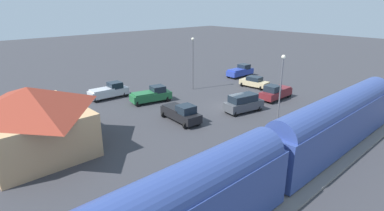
{
  "coord_description": "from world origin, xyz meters",
  "views": [
    {
      "loc": [
        -23.93,
        28.75,
        12.83
      ],
      "look_at": [
        1.69,
        5.02,
        1.0
      ],
      "focal_mm": 28.75,
      "sensor_mm": 36.0,
      "label": 1
    }
  ],
  "objects_px": {
    "pickup_silver": "(109,91)",
    "pickup_maroon": "(276,92)",
    "station_building": "(32,119)",
    "pickup_green": "(152,95)",
    "pedestrian_on_platform": "(312,116)",
    "pedestrian_waiting_far": "(297,120)",
    "light_pole_near_platform": "(281,82)",
    "sedan_tan": "(254,82)",
    "pickup_blue": "(241,71)",
    "light_pole_lot_center": "(193,57)",
    "suv_charcoal": "(243,103)",
    "pickup_black": "(181,113)"
  },
  "relations": [
    {
      "from": "station_building",
      "to": "sedan_tan",
      "type": "xyz_separation_m",
      "value": [
        -0.21,
        -32.25,
        -2.24
      ]
    },
    {
      "from": "light_pole_near_platform",
      "to": "light_pole_lot_center",
      "type": "bearing_deg",
      "value": -9.49
    },
    {
      "from": "station_building",
      "to": "pickup_green",
      "type": "bearing_deg",
      "value": -74.08
    },
    {
      "from": "pedestrian_waiting_far",
      "to": "suv_charcoal",
      "type": "height_order",
      "value": "suv_charcoal"
    },
    {
      "from": "suv_charcoal",
      "to": "pickup_blue",
      "type": "bearing_deg",
      "value": -50.29
    },
    {
      "from": "station_building",
      "to": "pickup_blue",
      "type": "bearing_deg",
      "value": -80.82
    },
    {
      "from": "pickup_green",
      "to": "pickup_blue",
      "type": "relative_size",
      "value": 1.05
    },
    {
      "from": "pedestrian_on_platform",
      "to": "sedan_tan",
      "type": "xyz_separation_m",
      "value": [
        14.0,
        -8.88,
        -0.4
      ]
    },
    {
      "from": "pickup_silver",
      "to": "pickup_black",
      "type": "bearing_deg",
      "value": -173.52
    },
    {
      "from": "light_pole_lot_center",
      "to": "pickup_blue",
      "type": "bearing_deg",
      "value": -88.19
    },
    {
      "from": "station_building",
      "to": "pedestrian_on_platform",
      "type": "height_order",
      "value": "station_building"
    },
    {
      "from": "sedan_tan",
      "to": "light_pole_near_platform",
      "type": "xyz_separation_m",
      "value": [
        -10.99,
        10.65,
        3.95
      ]
    },
    {
      "from": "pedestrian_on_platform",
      "to": "light_pole_lot_center",
      "type": "bearing_deg",
      "value": -2.97
    },
    {
      "from": "pickup_maroon",
      "to": "light_pole_near_platform",
      "type": "bearing_deg",
      "value": 124.31
    },
    {
      "from": "pedestrian_on_platform",
      "to": "suv_charcoal",
      "type": "xyz_separation_m",
      "value": [
        8.06,
        1.41,
        -0.13
      ]
    },
    {
      "from": "pickup_blue",
      "to": "light_pole_near_platform",
      "type": "height_order",
      "value": "light_pole_near_platform"
    },
    {
      "from": "pedestrian_on_platform",
      "to": "pickup_green",
      "type": "relative_size",
      "value": 0.3
    },
    {
      "from": "pickup_silver",
      "to": "pickup_maroon",
      "type": "xyz_separation_m",
      "value": [
        -16.11,
        -16.47,
        0.0
      ]
    },
    {
      "from": "station_building",
      "to": "pickup_silver",
      "type": "relative_size",
      "value": 1.95
    },
    {
      "from": "pickup_blue",
      "to": "light_pole_lot_center",
      "type": "xyz_separation_m",
      "value": [
        -0.38,
        12.08,
        3.91
      ]
    },
    {
      "from": "pickup_silver",
      "to": "light_pole_near_platform",
      "type": "height_order",
      "value": "light_pole_near_platform"
    },
    {
      "from": "pedestrian_waiting_far",
      "to": "light_pole_near_platform",
      "type": "bearing_deg",
      "value": -6.35
    },
    {
      "from": "pickup_green",
      "to": "light_pole_lot_center",
      "type": "relative_size",
      "value": 0.72
    },
    {
      "from": "pickup_silver",
      "to": "pickup_maroon",
      "type": "bearing_deg",
      "value": -134.35
    },
    {
      "from": "pedestrian_waiting_far",
      "to": "suv_charcoal",
      "type": "bearing_deg",
      "value": -4.83
    },
    {
      "from": "pedestrian_on_platform",
      "to": "pickup_black",
      "type": "height_order",
      "value": "pickup_black"
    },
    {
      "from": "pickup_green",
      "to": "pickup_blue",
      "type": "height_order",
      "value": "same"
    },
    {
      "from": "pickup_silver",
      "to": "pickup_maroon",
      "type": "distance_m",
      "value": 23.04
    },
    {
      "from": "light_pole_near_platform",
      "to": "light_pole_lot_center",
      "type": "xyz_separation_m",
      "value": [
        16.71,
        -2.79,
        0.11
      ]
    },
    {
      "from": "station_building",
      "to": "pedestrian_on_platform",
      "type": "xyz_separation_m",
      "value": [
        -14.22,
        -23.37,
        -1.83
      ]
    },
    {
      "from": "sedan_tan",
      "to": "light_pole_near_platform",
      "type": "relative_size",
      "value": 0.61
    },
    {
      "from": "light_pole_near_platform",
      "to": "light_pole_lot_center",
      "type": "distance_m",
      "value": 16.94
    },
    {
      "from": "pickup_green",
      "to": "light_pole_near_platform",
      "type": "relative_size",
      "value": 0.74
    },
    {
      "from": "pickup_blue",
      "to": "light_pole_lot_center",
      "type": "relative_size",
      "value": 0.69
    },
    {
      "from": "pickup_blue",
      "to": "pickup_silver",
      "type": "bearing_deg",
      "value": 79.91
    },
    {
      "from": "pickup_silver",
      "to": "light_pole_lot_center",
      "type": "bearing_deg",
      "value": -111.56
    },
    {
      "from": "pickup_green",
      "to": "pickup_maroon",
      "type": "height_order",
      "value": "same"
    },
    {
      "from": "pickup_green",
      "to": "sedan_tan",
      "type": "height_order",
      "value": "pickup_green"
    },
    {
      "from": "suv_charcoal",
      "to": "pickup_blue",
      "type": "distance_m",
      "value": 18.86
    },
    {
      "from": "pedestrian_waiting_far",
      "to": "pickup_maroon",
      "type": "xyz_separation_m",
      "value": [
        7.62,
        -7.9,
        -0.25
      ]
    },
    {
      "from": "pickup_blue",
      "to": "pedestrian_on_platform",
      "type": "bearing_deg",
      "value": 146.91
    },
    {
      "from": "station_building",
      "to": "suv_charcoal",
      "type": "bearing_deg",
      "value": -105.66
    },
    {
      "from": "station_building",
      "to": "light_pole_near_platform",
      "type": "xyz_separation_m",
      "value": [
        -11.2,
        -21.6,
        1.71
      ]
    },
    {
      "from": "pickup_green",
      "to": "light_pole_lot_center",
      "type": "bearing_deg",
      "value": -83.55
    },
    {
      "from": "pickup_silver",
      "to": "pickup_maroon",
      "type": "relative_size",
      "value": 1.01
    },
    {
      "from": "pedestrian_on_platform",
      "to": "pedestrian_waiting_far",
      "type": "relative_size",
      "value": 1.0
    },
    {
      "from": "sedan_tan",
      "to": "light_pole_near_platform",
      "type": "bearing_deg",
      "value": 135.89
    },
    {
      "from": "suv_charcoal",
      "to": "light_pole_near_platform",
      "type": "relative_size",
      "value": 0.68
    },
    {
      "from": "station_building",
      "to": "pickup_silver",
      "type": "bearing_deg",
      "value": -51.58
    },
    {
      "from": "pedestrian_waiting_far",
      "to": "pickup_blue",
      "type": "height_order",
      "value": "pickup_blue"
    }
  ]
}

